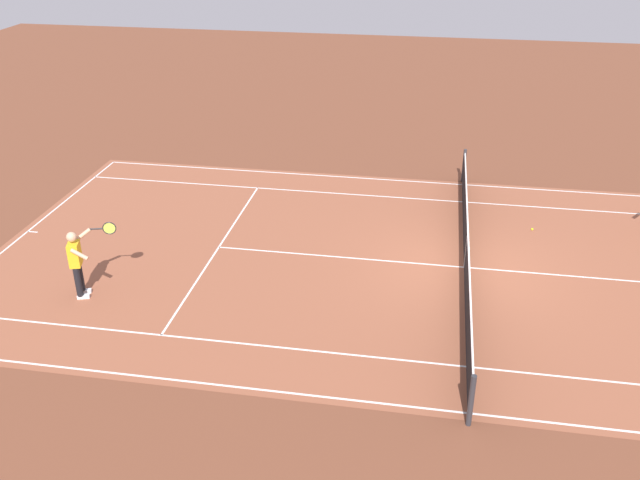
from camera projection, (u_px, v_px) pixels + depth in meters
ground_plane at (464, 267)px, 17.45m from camera, size 60.00×60.00×0.00m
court_slab at (464, 267)px, 17.45m from camera, size 24.20×11.40×0.00m
court_line_markings at (464, 267)px, 17.45m from camera, size 23.85×11.05×0.01m
tennis_net at (466, 250)px, 17.23m from camera, size 0.10×11.70×1.08m
tennis_player_near at (77, 260)px, 15.84m from camera, size 0.97×0.88×1.70m
tennis_ball at (532, 229)px, 19.32m from camera, size 0.07×0.07×0.07m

